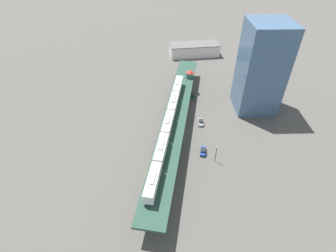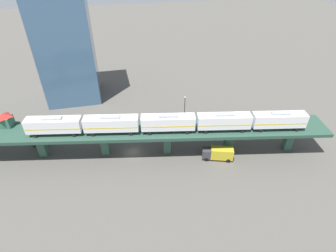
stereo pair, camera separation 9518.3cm
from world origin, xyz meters
name	(u,v)px [view 2 (the right image)]	position (x,y,z in m)	size (l,w,h in m)	color
ground_plane	(133,153)	(0.00, 0.00, 0.00)	(400.00, 400.00, 0.00)	#4C4944
elevated_viaduct	(132,132)	(-0.03, -0.17, 6.22)	(25.55, 91.94, 7.23)	#244135
subway_train	(168,122)	(-3.00, -8.24, 9.77)	(14.48, 61.81, 4.45)	silver
signal_hut	(5,119)	(7.84, 28.21, 9.03)	(3.77, 3.77, 3.40)	#33604C
street_car_blue	(174,123)	(9.16, -12.81, 0.94)	(2.60, 4.66, 1.89)	#233D93
street_car_green	(41,141)	(8.92, 22.43, 0.94)	(2.18, 4.51, 1.89)	#1E6638
street_car_silver	(116,128)	(10.33, 3.45, 0.94)	(2.10, 4.47, 1.89)	#B7BABF
delivery_truck	(218,153)	(-6.93, -19.53, 1.76)	(4.37, 7.54, 3.20)	#333338
street_lamp	(185,105)	(12.64, -16.89, 4.11)	(0.44, 0.44, 6.94)	black
office_tower	(65,43)	(34.17, 14.99, 18.00)	(16.00, 16.00, 36.00)	#3D5B7A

